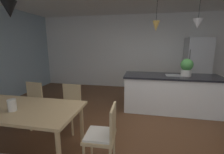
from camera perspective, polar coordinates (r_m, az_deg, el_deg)
ground_plane at (r=3.10m, az=12.98°, el=-20.66°), size 10.00×8.40×0.04m
wall_back_kitchen at (r=5.88m, az=12.74°, el=8.93°), size 10.00×0.12×2.70m
dining_table at (r=2.69m, az=-32.28°, el=-10.84°), size 1.90×0.86×0.75m
chair_kitchen_end at (r=2.17m, az=-3.25°, el=-20.49°), size 0.42×0.42×0.87m
chair_far_left at (r=3.58m, az=-28.12°, el=-8.43°), size 0.44×0.44×0.87m
chair_far_right at (r=3.12m, az=-15.71°, el=-10.30°), size 0.42×0.42×0.87m
kitchen_island at (r=4.09m, az=21.07°, el=-5.52°), size 2.29×0.84×0.91m
refrigerator at (r=5.80m, az=28.96°, el=3.51°), size 0.73×0.67×1.86m
pendant_over_table at (r=2.62m, az=-33.99°, el=20.35°), size 0.20×0.20×0.71m
pendant_over_island_main at (r=3.88m, az=16.10°, el=17.80°), size 0.17×0.17×0.76m
pendant_over_island_aux at (r=4.05m, az=29.41°, el=17.03°), size 0.22×0.22×0.71m
potted_plant_on_island at (r=4.02m, az=26.12°, el=3.38°), size 0.28×0.28×0.41m
vase_on_dining_table at (r=2.50m, az=-33.31°, el=-8.81°), size 0.11×0.11×0.16m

